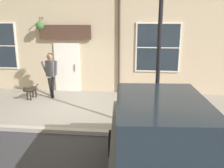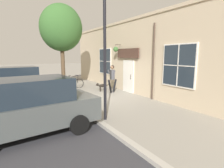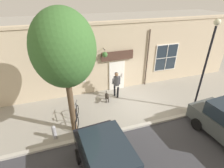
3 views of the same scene
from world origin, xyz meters
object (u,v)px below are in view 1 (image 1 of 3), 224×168
dog_on_leash (30,90)px  street_lamp (161,7)px  pedestrian_walking (51,71)px  parked_car_mid_block (161,150)px

dog_on_leash → street_lamp: (2.41, 4.74, 2.99)m
pedestrian_walking → parked_car_mid_block: (5.42, 3.90, -0.22)m
dog_on_leash → parked_car_mid_block: (5.06, 4.65, 0.50)m
dog_on_leash → parked_car_mid_block: size_ratio=0.23×
pedestrian_walking → dog_on_leash: (0.36, -0.74, -0.72)m
pedestrian_walking → street_lamp: 5.37m
pedestrian_walking → street_lamp: street_lamp is taller
pedestrian_walking → dog_on_leash: pedestrian_walking is taller
dog_on_leash → street_lamp: size_ratio=0.20×
pedestrian_walking → dog_on_leash: bearing=-64.3°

